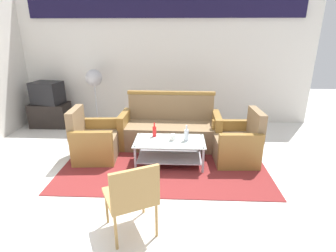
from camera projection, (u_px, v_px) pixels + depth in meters
name	position (u px, v px, depth m)	size (l,w,h in m)	color
ground_plane	(154.00, 192.00, 3.51)	(14.00, 14.00, 0.00)	silver
wall_back	(165.00, 58.00, 5.89)	(6.52, 0.19, 2.80)	silver
rug	(165.00, 161.00, 4.37)	(3.18, 2.13, 0.01)	maroon
couch	(170.00, 129.00, 4.89)	(1.81, 0.77, 0.96)	#7F6647
armchair_left	(95.00, 142.00, 4.40)	(0.74, 0.80, 0.85)	#7F6647
armchair_right	(237.00, 144.00, 4.30)	(0.73, 0.79, 0.85)	#7F6647
coffee_table	(170.00, 149.00, 4.18)	(1.10, 0.60, 0.40)	silver
bottle_clear	(186.00, 135.00, 4.10)	(0.07, 0.07, 0.25)	silver
bottle_red	(154.00, 131.00, 4.27)	(0.06, 0.06, 0.23)	red
cup	(173.00, 137.00, 4.13)	(0.08, 0.08, 0.10)	silver
tv_stand	(51.00, 115.00, 5.93)	(0.80, 0.50, 0.52)	black
television	(47.00, 93.00, 5.76)	(0.67, 0.54, 0.48)	black
pedestal_fan	(94.00, 81.00, 5.68)	(0.36, 0.36, 1.27)	#2D2D33
wicker_chair	(132.00, 194.00, 2.62)	(0.64, 0.64, 0.84)	#AD844C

